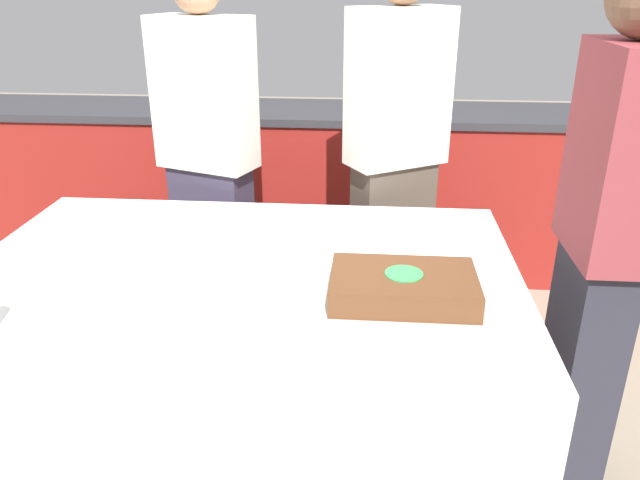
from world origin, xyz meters
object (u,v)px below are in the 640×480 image
(person_cutting_cake, at_px, (395,163))
(person_standing_back, at_px, (209,163))
(cake, at_px, (403,287))
(person_seated_right, at_px, (604,241))
(plate_stack, at_px, (213,248))

(person_cutting_cake, xyz_separation_m, person_standing_back, (-0.80, 0.00, -0.02))
(cake, distance_m, person_standing_back, 1.27)
(person_cutting_cake, xyz_separation_m, person_seated_right, (0.59, -0.81, 0.01))
(plate_stack, xyz_separation_m, person_seated_right, (1.19, -0.06, 0.09))
(cake, xyz_separation_m, person_seated_right, (0.59, 0.18, 0.09))
(cake, height_order, person_cutting_cake, person_cutting_cake)
(plate_stack, distance_m, person_standing_back, 0.77)
(cake, relative_size, person_seated_right, 0.27)
(plate_stack, xyz_separation_m, person_standing_back, (-0.20, 0.75, 0.06))
(person_seated_right, bearing_deg, person_standing_back, -120.18)
(cake, relative_size, person_standing_back, 0.27)
(person_cutting_cake, bearing_deg, person_seated_right, 94.42)
(person_standing_back, bearing_deg, cake, 149.49)
(person_seated_right, xyz_separation_m, person_standing_back, (-1.39, 0.81, -0.03))
(cake, xyz_separation_m, plate_stack, (-0.60, 0.24, -0.01))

